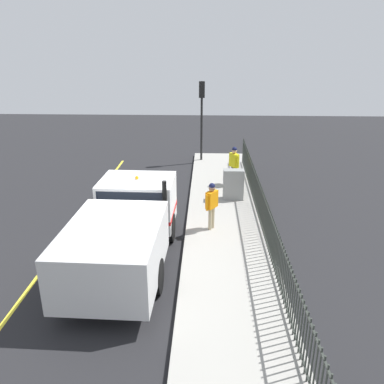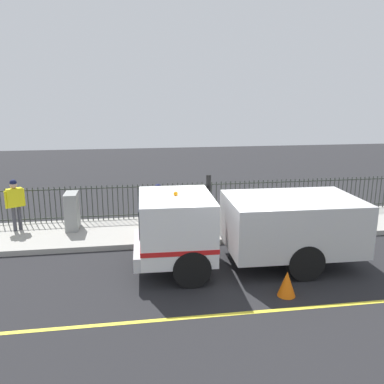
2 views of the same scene
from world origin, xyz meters
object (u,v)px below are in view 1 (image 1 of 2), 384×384
Objects in this scene: traffic_light_near at (202,105)px; utility_cabinet at (233,184)px; traffic_cone at (60,263)px; work_truck at (127,224)px; pedestrian_distant at (234,162)px; worker_standing at (212,201)px.

utility_cabinet is (1.42, -5.92, -2.39)m from traffic_light_near.
utility_cabinet is 7.75m from traffic_cone.
work_truck is 3.51× the size of pedestrian_distant.
pedestrian_distant is at bearing 106.21° from traffic_light_near.
worker_standing is 1.34× the size of utility_cabinet.
utility_cabinet is 2.05× the size of traffic_cone.
pedestrian_distant reaches higher than utility_cabinet.
traffic_cone is at bearing 66.75° from traffic_light_near.
worker_standing is (2.53, 2.00, -0.02)m from work_truck.
work_truck reaches higher than traffic_cone.
traffic_light_near is at bearing 71.34° from traffic_cone.
worker_standing is 2.74× the size of traffic_cone.
worker_standing is at bearing 39.88° from work_truck.
traffic_light_near reaches higher than utility_cabinet.
work_truck is 3.67× the size of worker_standing.
traffic_light_near is 12.51m from traffic_cone.
worker_standing is 3.06m from utility_cabinet.
work_truck is 7.63m from pedestrian_distant.
traffic_light_near is (-0.50, 8.81, 1.98)m from worker_standing.
work_truck is at bearing -16.60° from worker_standing.
work_truck reaches higher than worker_standing.
pedestrian_distant is at bearing 86.12° from utility_cabinet.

